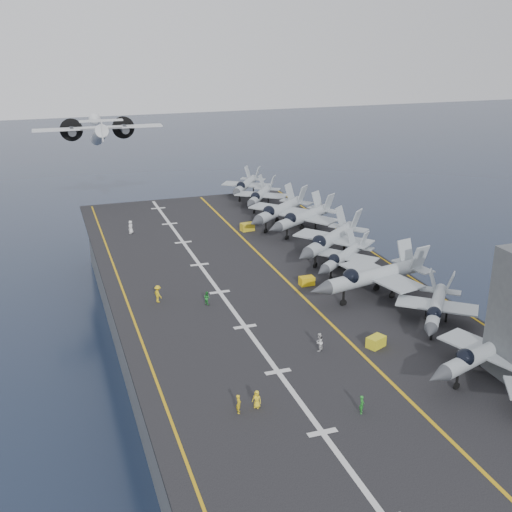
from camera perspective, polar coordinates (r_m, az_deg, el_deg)
name	(u,v)px	position (r m, az deg, el deg)	size (l,w,h in m)	color
ground	(266,361)	(83.79, 0.89, -9.28)	(500.00, 500.00, 0.00)	#142135
hull	(266,326)	(81.48, 0.91, -6.21)	(36.00, 90.00, 10.00)	#56595E
flight_deck	(266,288)	(79.35, 0.93, -2.83)	(38.00, 92.00, 0.40)	black
foul_line	(289,283)	(80.25, 2.95, -2.42)	(0.35, 90.00, 0.02)	gold
landing_centerline	(220,292)	(77.60, -3.25, -3.22)	(0.50, 90.00, 0.02)	silver
deck_edge_port	(128,304)	(75.69, -11.32, -4.21)	(0.25, 90.00, 0.02)	gold
deck_edge_stbd	(398,269)	(86.84, 12.51, -1.12)	(0.25, 90.00, 0.02)	gold
fighter_jet_1	(485,351)	(62.44, 19.68, -7.97)	(16.34, 13.46, 4.88)	#9AA4AA
fighter_jet_2	(436,306)	(70.95, 15.74, -4.31)	(14.74, 15.37, 4.46)	#9097A0
fighter_jet_3	(375,274)	(76.41, 10.51, -1.62)	(18.45, 14.35, 5.70)	#9CA5AC
fighter_jet_4	(343,256)	(83.85, 7.74, 0.01)	(15.15, 14.58, 4.40)	#989FA9
fighter_jet_5	(331,238)	(88.67, 6.64, 1.59)	(19.50, 18.80, 5.67)	#90989F
fighter_jet_6	(303,216)	(99.23, 4.22, 3.54)	(18.33, 16.81, 5.30)	#9AA2A9
fighter_jet_7	(280,209)	(102.62, 2.10, 4.19)	(18.98, 18.45, 5.53)	#939CA3
fighter_jet_8	(260,195)	(113.20, 0.35, 5.48)	(15.22, 16.42, 4.74)	gray
tow_cart_a	(376,342)	(65.69, 10.62, -7.50)	(2.18, 1.85, 1.11)	yellow
tow_cart_b	(307,281)	(79.67, 4.53, -2.22)	(1.82, 1.20, 1.07)	yellow
tow_cart_c	(247,227)	(100.62, -0.77, 2.61)	(2.19, 1.58, 1.21)	gold
crew_0	(257,399)	(55.04, 0.07, -12.61)	(1.14, 1.10, 1.59)	yellow
crew_1	(239,404)	(54.40, -1.55, -13.00)	(0.96, 1.17, 1.68)	yellow
crew_2	(207,298)	(74.11, -4.39, -3.74)	(1.02, 1.14, 1.58)	#268C33
crew_3	(158,294)	(75.28, -8.71, -3.34)	(1.18, 1.44, 2.06)	yellow
crew_5	(131,227)	(100.98, -11.07, 2.54)	(1.38, 1.48, 2.05)	silver
crew_6	(362,404)	(55.06, 9.39, -12.88)	(1.05, 1.17, 1.62)	#218B28
crew_7	(319,342)	(64.00, 5.64, -7.62)	(1.35, 1.30, 1.88)	silver
transport_plane	(99,135)	(123.70, -13.77, 10.38)	(23.56, 16.26, 5.51)	silver
fighter_jet_9	(245,184)	(120.84, -0.94, 6.40)	(15.22, 16.42, 4.74)	gray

